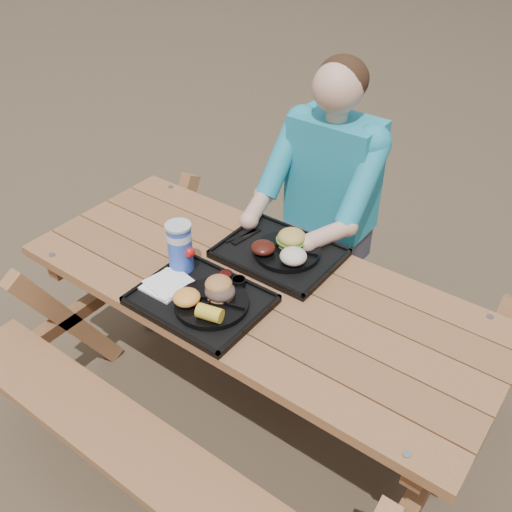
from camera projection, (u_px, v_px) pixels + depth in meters
The scene contains 18 objects.
ground at pixel (256, 414), 2.54m from camera, with size 60.00×60.00×0.00m, color #999999.
picnic_table at pixel (256, 356), 2.32m from camera, with size 1.80×1.49×0.75m, color #999999, non-canonical shape.
tray_near at pixel (201, 301), 2.01m from camera, with size 0.45×0.35×0.02m, color black.
tray_far at pixel (279, 254), 2.23m from camera, with size 0.45×0.35×0.02m, color black.
plate_near at pixel (212, 303), 1.96m from camera, with size 0.26×0.26×0.02m, color black.
plate_far at pixel (287, 252), 2.21m from camera, with size 0.26×0.26×0.02m, color black.
napkin_stack at pixel (166, 284), 2.05m from camera, with size 0.15×0.15×0.02m, color white.
soda_cup at pixel (180, 248), 2.09m from camera, with size 0.09×0.09×0.18m, color #193DBD.
condiment_bbq at pixel (225, 277), 2.07m from camera, with size 0.05×0.05×0.03m, color #310605.
condiment_mustard at pixel (239, 282), 2.05m from camera, with size 0.05×0.05×0.03m, color #FEAE1C.
sandwich at pixel (220, 284), 1.95m from camera, with size 0.10×0.10×0.10m, color #BA7441, non-canonical shape.
mac_cheese at pixel (187, 297), 1.94m from camera, with size 0.10×0.10×0.05m, color #FFA843.
corn_cob at pixel (210, 313), 1.87m from camera, with size 0.09×0.09×0.05m, color yellow, non-canonical shape.
cutlery_far at pixel (246, 236), 2.31m from camera, with size 0.03×0.15×0.01m, color black.
burger at pixel (292, 234), 2.20m from camera, with size 0.11×0.11×0.10m, color gold, non-canonical shape.
baked_beans at pixel (263, 248), 2.18m from camera, with size 0.10×0.10×0.04m, color #42130D.
potato_salad at pixel (293, 256), 2.12m from camera, with size 0.10×0.10×0.06m, color beige.
diner at pixel (328, 219), 2.65m from camera, with size 0.48×0.84×1.28m, color #1BBFBE, non-canonical shape.
Camera 1 is at (0.97, -1.30, 2.08)m, focal length 40.00 mm.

